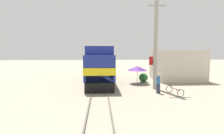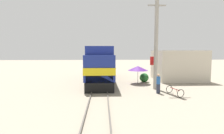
% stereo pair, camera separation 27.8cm
% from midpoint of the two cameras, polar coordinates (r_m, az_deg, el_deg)
% --- Properties ---
extents(ground_plane, '(120.00, 120.00, 0.00)m').
position_cam_midpoint_polar(ground_plane, '(18.15, -3.54, -7.05)').
color(ground_plane, gray).
extents(rail_near, '(0.08, 36.52, 0.15)m').
position_cam_midpoint_polar(rail_near, '(18.16, -5.82, -6.82)').
color(rail_near, '#4C4742').
rests_on(rail_near, ground_plane).
extents(rail_far, '(0.08, 36.52, 0.15)m').
position_cam_midpoint_polar(rail_far, '(18.14, -1.26, -6.81)').
color(rail_far, '#4C4742').
rests_on(rail_far, ground_plane).
extents(locomotive, '(3.02, 13.66, 4.35)m').
position_cam_midpoint_polar(locomotive, '(22.19, -3.43, 0.06)').
color(locomotive, black).
rests_on(locomotive, ground_plane).
extents(utility_pole, '(1.80, 0.39, 9.46)m').
position_cam_midpoint_polar(utility_pole, '(18.16, 14.63, 8.01)').
color(utility_pole, '#9E998E').
rests_on(utility_pole, ground_plane).
extents(vendor_umbrella, '(2.37, 2.37, 2.10)m').
position_cam_midpoint_polar(vendor_umbrella, '(20.94, 8.83, -0.40)').
color(vendor_umbrella, '#4C4C4C').
rests_on(vendor_umbrella, ground_plane).
extents(billboard_sign, '(1.88, 0.12, 3.11)m').
position_cam_midpoint_polar(billboard_sign, '(24.91, 14.75, 1.49)').
color(billboard_sign, '#595959').
rests_on(billboard_sign, ground_plane).
extents(shrub_cluster, '(1.12, 1.12, 1.12)m').
position_cam_midpoint_polar(shrub_cluster, '(22.23, 10.79, -3.41)').
color(shrub_cluster, '#236028').
rests_on(shrub_cluster, ground_plane).
extents(person_bystander, '(0.34, 0.34, 1.79)m').
position_cam_midpoint_polar(person_bystander, '(16.52, 15.36, -4.98)').
color(person_bystander, '#2D3347').
rests_on(person_bystander, ground_plane).
extents(bicycle, '(1.02, 1.80, 0.69)m').
position_cam_midpoint_polar(bicycle, '(16.46, 20.25, -7.38)').
color(bicycle, black).
rests_on(bicycle, ground_plane).
extents(building_block_distant, '(6.04, 4.98, 3.93)m').
position_cam_midpoint_polar(building_block_distant, '(25.00, 21.06, 0.52)').
color(building_block_distant, beige).
rests_on(building_block_distant, ground_plane).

